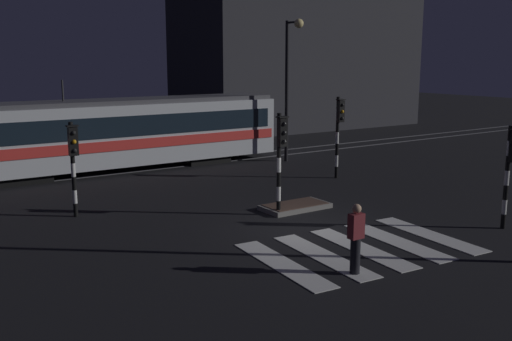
# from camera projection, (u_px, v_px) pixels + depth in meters

# --- Properties ---
(ground_plane) EXTENTS (120.00, 120.00, 0.00)m
(ground_plane) POSITION_uv_depth(u_px,v_px,m) (307.00, 228.00, 17.40)
(ground_plane) COLOR black
(rail_near) EXTENTS (80.00, 0.12, 0.03)m
(rail_near) POSITION_uv_depth(u_px,v_px,m) (154.00, 169.00, 26.58)
(rail_near) COLOR #59595E
(rail_near) RESTS_ON ground
(rail_far) EXTENTS (80.00, 0.12, 0.03)m
(rail_far) POSITION_uv_depth(u_px,v_px,m) (142.00, 165.00, 27.76)
(rail_far) COLOR #59595E
(rail_far) RESTS_ON ground
(crosswalk_zebra) EXTENTS (5.99, 4.26, 0.02)m
(crosswalk_zebra) POSITION_uv_depth(u_px,v_px,m) (361.00, 248.00, 15.52)
(crosswalk_zebra) COLOR silver
(crosswalk_zebra) RESTS_ON ground
(traffic_island) EXTENTS (2.32, 1.20, 0.18)m
(traffic_island) POSITION_uv_depth(u_px,v_px,m) (295.00, 206.00, 19.62)
(traffic_island) COLOR slate
(traffic_island) RESTS_ON ground
(traffic_light_corner_far_left) EXTENTS (0.36, 0.42, 3.08)m
(traffic_light_corner_far_left) POSITION_uv_depth(u_px,v_px,m) (73.00, 155.00, 18.22)
(traffic_light_corner_far_left) COLOR black
(traffic_light_corner_far_left) RESTS_ON ground
(traffic_light_median_centre) EXTENTS (0.36, 0.42, 3.34)m
(traffic_light_median_centre) POSITION_uv_depth(u_px,v_px,m) (281.00, 149.00, 18.38)
(traffic_light_median_centre) COLOR black
(traffic_light_median_centre) RESTS_ON ground
(traffic_light_corner_near_right) EXTENTS (0.36, 0.42, 3.11)m
(traffic_light_corner_near_right) POSITION_uv_depth(u_px,v_px,m) (511.00, 162.00, 16.91)
(traffic_light_corner_near_right) COLOR black
(traffic_light_corner_near_right) RESTS_ON ground
(traffic_light_corner_far_right) EXTENTS (0.36, 0.42, 3.47)m
(traffic_light_corner_far_right) POSITION_uv_depth(u_px,v_px,m) (339.00, 125.00, 24.26)
(traffic_light_corner_far_right) COLOR black
(traffic_light_corner_far_right) RESTS_ON ground
(street_lamp_trackside_right) EXTENTS (0.44, 1.21, 6.87)m
(street_lamp_trackside_right) POSITION_uv_depth(u_px,v_px,m) (290.00, 72.00, 27.83)
(street_lamp_trackside_right) COLOR black
(street_lamp_trackside_right) RESTS_ON ground
(tram) EXTENTS (15.73, 2.58, 4.15)m
(tram) POSITION_uv_depth(u_px,v_px,m) (118.00, 133.00, 26.07)
(tram) COLOR silver
(tram) RESTS_ON ground
(pedestrian_waiting_at_kerb) EXTENTS (0.36, 0.24, 1.71)m
(pedestrian_waiting_at_kerb) POSITION_uv_depth(u_px,v_px,m) (356.00, 238.00, 13.52)
(pedestrian_waiting_at_kerb) COLOR black
(pedestrian_waiting_at_kerb) RESTS_ON ground
(building_backdrop) EXTENTS (17.80, 8.00, 13.46)m
(building_backdrop) POSITION_uv_depth(u_px,v_px,m) (299.00, 36.00, 42.81)
(building_backdrop) COLOR #2D2D33
(building_backdrop) RESTS_ON ground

